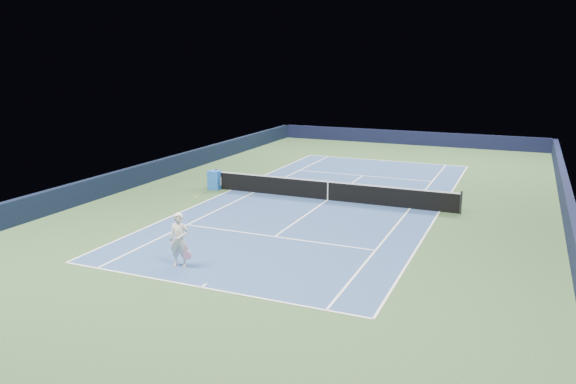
% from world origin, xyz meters
% --- Properties ---
extents(ground, '(40.00, 40.00, 0.00)m').
position_xyz_m(ground, '(0.00, 0.00, 0.00)').
color(ground, '#2F4C29').
rests_on(ground, ground).
extents(wall_far, '(22.00, 0.35, 1.10)m').
position_xyz_m(wall_far, '(0.00, 19.82, 0.55)').
color(wall_far, black).
rests_on(wall_far, ground).
extents(wall_right, '(0.35, 40.00, 1.10)m').
position_xyz_m(wall_right, '(10.82, 0.00, 0.55)').
color(wall_right, black).
rests_on(wall_right, ground).
extents(wall_left, '(0.35, 40.00, 1.10)m').
position_xyz_m(wall_left, '(-10.82, 0.00, 0.55)').
color(wall_left, black).
rests_on(wall_left, ground).
extents(court_surface, '(10.97, 23.77, 0.01)m').
position_xyz_m(court_surface, '(0.00, 0.00, 0.00)').
color(court_surface, navy).
rests_on(court_surface, ground).
extents(baseline_far, '(10.97, 0.08, 0.00)m').
position_xyz_m(baseline_far, '(0.00, 11.88, 0.01)').
color(baseline_far, white).
rests_on(baseline_far, ground).
extents(baseline_near, '(10.97, 0.08, 0.00)m').
position_xyz_m(baseline_near, '(0.00, -11.88, 0.01)').
color(baseline_near, white).
rests_on(baseline_near, ground).
extents(sideline_doubles_right, '(0.08, 23.77, 0.00)m').
position_xyz_m(sideline_doubles_right, '(5.49, 0.00, 0.01)').
color(sideline_doubles_right, white).
rests_on(sideline_doubles_right, ground).
extents(sideline_doubles_left, '(0.08, 23.77, 0.00)m').
position_xyz_m(sideline_doubles_left, '(-5.49, 0.00, 0.01)').
color(sideline_doubles_left, white).
rests_on(sideline_doubles_left, ground).
extents(sideline_singles_right, '(0.08, 23.77, 0.00)m').
position_xyz_m(sideline_singles_right, '(4.12, 0.00, 0.01)').
color(sideline_singles_right, white).
rests_on(sideline_singles_right, ground).
extents(sideline_singles_left, '(0.08, 23.77, 0.00)m').
position_xyz_m(sideline_singles_left, '(-4.12, 0.00, 0.01)').
color(sideline_singles_left, white).
rests_on(sideline_singles_left, ground).
extents(service_line_far, '(8.23, 0.08, 0.00)m').
position_xyz_m(service_line_far, '(0.00, 6.40, 0.01)').
color(service_line_far, white).
rests_on(service_line_far, ground).
extents(service_line_near, '(8.23, 0.08, 0.00)m').
position_xyz_m(service_line_near, '(0.00, -6.40, 0.01)').
color(service_line_near, white).
rests_on(service_line_near, ground).
extents(center_service_line, '(0.08, 12.80, 0.00)m').
position_xyz_m(center_service_line, '(0.00, 0.00, 0.01)').
color(center_service_line, white).
rests_on(center_service_line, ground).
extents(center_mark_far, '(0.08, 0.30, 0.00)m').
position_xyz_m(center_mark_far, '(0.00, 11.73, 0.01)').
color(center_mark_far, white).
rests_on(center_mark_far, ground).
extents(center_mark_near, '(0.08, 0.30, 0.00)m').
position_xyz_m(center_mark_near, '(0.00, -11.73, 0.01)').
color(center_mark_near, white).
rests_on(center_mark_near, ground).
extents(tennis_net, '(12.90, 0.10, 1.07)m').
position_xyz_m(tennis_net, '(0.00, 0.00, 0.50)').
color(tennis_net, black).
rests_on(tennis_net, ground).
extents(sponsor_cube, '(0.66, 0.60, 1.02)m').
position_xyz_m(sponsor_cube, '(-6.40, -0.16, 0.51)').
color(sponsor_cube, blue).
rests_on(sponsor_cube, ground).
extents(tennis_player, '(0.87, 1.32, 2.24)m').
position_xyz_m(tennis_player, '(-1.63, -10.59, 0.94)').
color(tennis_player, silver).
rests_on(tennis_player, ground).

